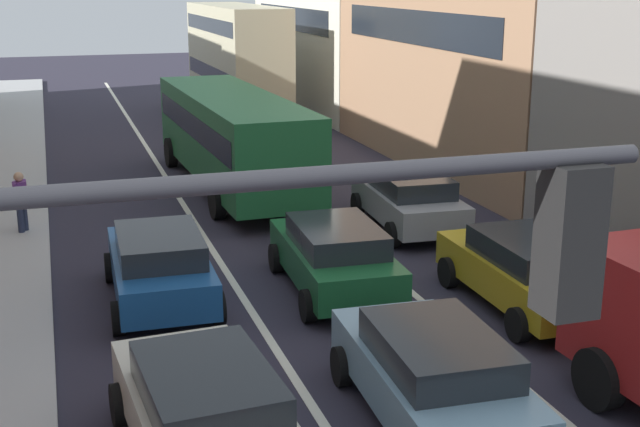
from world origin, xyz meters
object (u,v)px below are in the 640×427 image
wagon_left_lane_second (206,412)px  bus_mid_queue_primary (232,132)px  sedan_centre_lane_second (433,374)px  bus_far_queue_secondary (236,55)px  sedan_left_lane_third (160,265)px  pedestrian_near_kerb (21,200)px  sedan_right_lane_behind_truck (526,269)px  hatchback_centre_lane_third (335,255)px  wagon_right_lane_far (409,199)px

wagon_left_lane_second → bus_mid_queue_primary: bearing=-17.1°
sedan_centre_lane_second → bus_far_queue_secondary: size_ratio=0.42×
sedan_left_lane_third → bus_mid_queue_primary: bearing=-19.2°
sedan_centre_lane_second → wagon_left_lane_second: bearing=94.7°
bus_mid_queue_primary → pedestrian_near_kerb: bus_mid_queue_primary is taller
bus_mid_queue_primary → pedestrian_near_kerb: size_ratio=6.38×
sedan_centre_lane_second → bus_far_queue_secondary: bearing=-3.9°
sedan_right_lane_behind_truck → bus_far_queue_secondary: size_ratio=0.41×
sedan_left_lane_third → pedestrian_near_kerb: 6.20m
bus_far_queue_secondary → wagon_left_lane_second: bearing=165.8°
wagon_left_lane_second → sedan_right_lane_behind_truck: size_ratio=1.02×
bus_mid_queue_primary → pedestrian_near_kerb: bearing=116.5°
wagon_left_lane_second → bus_mid_queue_primary: size_ratio=0.42×
pedestrian_near_kerb → bus_mid_queue_primary: bearing=-122.0°
hatchback_centre_lane_third → bus_far_queue_secondary: bus_far_queue_secondary is taller
sedan_centre_lane_second → pedestrian_near_kerb: pedestrian_near_kerb is taller
sedan_right_lane_behind_truck → pedestrian_near_kerb: pedestrian_near_kerb is taller
wagon_left_lane_second → hatchback_centre_lane_third: size_ratio=1.00×
sedan_left_lane_third → pedestrian_near_kerb: pedestrian_near_kerb is taller
sedan_centre_lane_second → hatchback_centre_lane_third: bearing=-1.1°
hatchback_centre_lane_third → pedestrian_near_kerb: size_ratio=2.64×
sedan_right_lane_behind_truck → bus_mid_queue_primary: bearing=17.5°
bus_mid_queue_primary → bus_far_queue_secondary: (3.16, 13.79, 1.07)m
wagon_left_lane_second → bus_far_queue_secondary: (6.76, 28.85, 2.03)m
hatchback_centre_lane_third → wagon_right_lane_far: (3.29, 3.75, 0.00)m
hatchback_centre_lane_third → pedestrian_near_kerb: bearing=48.5°
wagon_left_lane_second → pedestrian_near_kerb: 11.99m
wagon_right_lane_far → pedestrian_near_kerb: bearing=79.8°
hatchback_centre_lane_third → bus_mid_queue_primary: size_ratio=0.41×
sedan_left_lane_third → wagon_right_lane_far: size_ratio=0.99×
sedan_centre_lane_second → wagon_left_lane_second: same height
hatchback_centre_lane_third → bus_far_queue_secondary: bearing=-4.6°
sedan_centre_lane_second → bus_mid_queue_primary: bus_mid_queue_primary is taller
sedan_centre_lane_second → sedan_right_lane_behind_truck: 5.11m
sedan_centre_lane_second → sedan_left_lane_third: same height
wagon_left_lane_second → sedan_right_lane_behind_truck: (6.98, 3.68, 0.00)m
sedan_left_lane_third → bus_mid_queue_primary: bus_mid_queue_primary is taller
sedan_centre_lane_second → sedan_right_lane_behind_truck: same height
sedan_centre_lane_second → bus_far_queue_secondary: bus_far_queue_secondary is taller
sedan_right_lane_behind_truck → bus_mid_queue_primary: (-3.37, 11.37, 0.96)m
hatchback_centre_lane_third → sedan_centre_lane_second: bearing=178.9°
wagon_right_lane_far → bus_far_queue_secondary: size_ratio=0.42×
wagon_left_lane_second → hatchback_centre_lane_third: bearing=-36.8°
wagon_left_lane_second → wagon_right_lane_far: same height
bus_mid_queue_primary → bus_far_queue_secondary: bus_far_queue_secondary is taller
wagon_left_lane_second → hatchback_centre_lane_third: (3.71, 5.66, 0.00)m
sedan_centre_lane_second → bus_mid_queue_primary: 14.98m
sedan_centre_lane_second → pedestrian_near_kerb: bearing=29.5°
sedan_left_lane_third → wagon_right_lane_far: (6.79, 3.26, 0.00)m
sedan_right_lane_behind_truck → sedan_left_lane_third: bearing=70.9°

